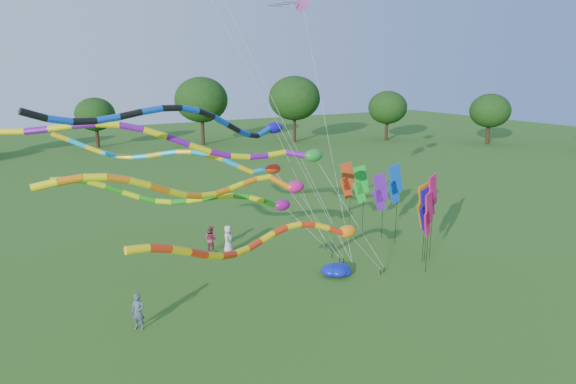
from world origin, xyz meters
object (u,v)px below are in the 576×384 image
person_a (228,239)px  person_b (138,312)px  tube_kite_orange (221,186)px  blue_nylon_heap (329,271)px  tube_kite_red (284,238)px  person_c (211,239)px

person_a → person_b: 9.06m
tube_kite_orange → blue_nylon_heap: 8.07m
blue_nylon_heap → person_a: size_ratio=1.15×
blue_nylon_heap → person_b: person_b is taller
tube_kite_orange → blue_nylon_heap: (5.99, 0.15, -5.41)m
tube_kite_red → tube_kite_orange: bearing=110.7°
tube_kite_red → tube_kite_orange: tube_kite_orange is taller
tube_kite_orange → person_b: size_ratio=9.20×
tube_kite_red → person_a: 8.90m
person_b → person_c: size_ratio=1.00×
tube_kite_orange → tube_kite_red: bearing=-64.8°
tube_kite_red → person_a: bearing=71.3°
tube_kite_orange → person_c: size_ratio=9.18×
blue_nylon_heap → person_b: bearing=-177.0°
person_b → person_c: person_c is taller
tube_kite_red → blue_nylon_heap: tube_kite_red is taller
blue_nylon_heap → person_a: 6.56m
person_b → person_c: (5.85, 6.86, 0.00)m
tube_kite_orange → person_a: tube_kite_orange is taller
person_a → person_b: size_ratio=1.07×
blue_nylon_heap → person_c: 7.62m
person_c → tube_kite_orange: bearing=127.0°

